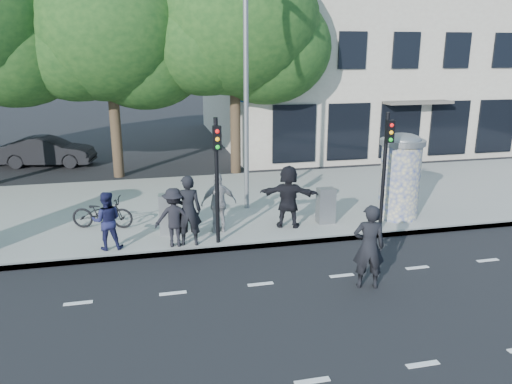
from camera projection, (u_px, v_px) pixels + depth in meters
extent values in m
plane|color=black|center=(277.00, 314.00, 10.18)|extent=(120.00, 120.00, 0.00)
cube|color=gray|center=(219.00, 205.00, 17.18)|extent=(40.00, 8.00, 0.15)
cube|color=slate|center=(242.00, 247.00, 13.48)|extent=(40.00, 0.10, 0.16)
cube|color=silver|center=(312.00, 381.00, 8.11)|extent=(32.00, 0.12, 0.01)
cube|color=silver|center=(261.00, 284.00, 11.49)|extent=(32.00, 0.12, 0.01)
cylinder|color=beige|center=(400.00, 182.00, 15.35)|extent=(1.20, 1.20, 2.30)
cylinder|color=slate|center=(403.00, 142.00, 15.02)|extent=(1.36, 1.36, 0.16)
ellipsoid|color=slate|center=(403.00, 140.00, 14.99)|extent=(1.10, 1.10, 0.38)
cylinder|color=black|center=(217.00, 182.00, 13.15)|extent=(0.11, 0.11, 3.40)
cube|color=black|center=(217.00, 138.00, 12.65)|extent=(0.22, 0.14, 0.62)
cylinder|color=black|center=(384.00, 172.00, 14.19)|extent=(0.11, 0.11, 3.40)
cube|color=black|center=(390.00, 131.00, 13.69)|extent=(0.22, 0.14, 0.62)
cylinder|color=slate|center=(246.00, 85.00, 15.50)|extent=(0.16, 0.16, 8.00)
cylinder|color=#38281C|center=(115.00, 125.00, 20.72)|extent=(0.44, 0.44, 4.41)
ellipsoid|color=#173D16|center=(108.00, 27.00, 19.66)|extent=(6.80, 6.80, 5.78)
cylinder|color=#38281C|center=(235.00, 121.00, 21.40)|extent=(0.44, 0.44, 4.59)
ellipsoid|color=#173D16|center=(234.00, 22.00, 20.30)|extent=(7.00, 7.00, 5.95)
cube|color=#B0A494|center=(383.00, 37.00, 29.88)|extent=(20.00, 15.00, 12.00)
cube|color=black|center=(449.00, 128.00, 24.01)|extent=(18.00, 0.10, 2.60)
cube|color=#59544C|center=(418.00, 102.00, 22.89)|extent=(3.20, 0.90, 0.12)
cube|color=#194C8C|center=(257.00, 98.00, 21.51)|extent=(1.60, 0.06, 0.30)
imported|color=black|center=(188.00, 211.00, 13.18)|extent=(0.75, 0.54, 1.93)
imported|color=#1A1C41|center=(107.00, 221.00, 12.96)|extent=(0.78, 0.61, 1.55)
imported|color=black|center=(174.00, 217.00, 13.16)|extent=(1.08, 0.68, 1.59)
imported|color=#939396|center=(219.00, 203.00, 14.17)|extent=(1.03, 0.60, 1.73)
imported|color=black|center=(288.00, 196.00, 14.57)|extent=(1.84, 1.18, 1.86)
imported|color=black|center=(369.00, 247.00, 11.11)|extent=(0.81, 0.64, 1.95)
imported|color=black|center=(102.00, 213.00, 14.59)|extent=(1.05, 1.88, 0.94)
cube|color=gray|center=(169.00, 214.00, 14.12)|extent=(0.57, 0.43, 1.15)
cube|color=slate|center=(326.00, 206.00, 15.03)|extent=(0.52, 0.38, 1.07)
imported|color=black|center=(48.00, 151.00, 23.15)|extent=(2.16, 4.33, 1.36)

